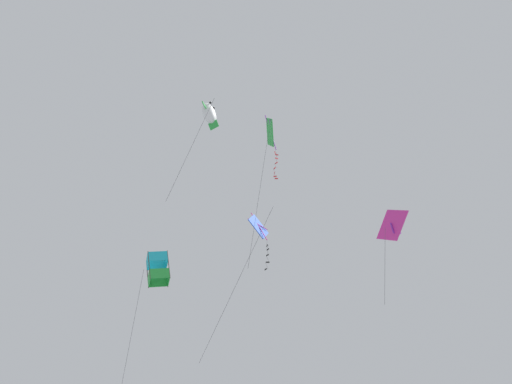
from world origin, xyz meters
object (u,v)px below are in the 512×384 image
(kite_fish_far_centre, at_px, (209,114))
(kite_delta_upper_right, at_px, (393,226))
(kite_diamond_highest, at_px, (258,228))
(kite_diamond_near_left, at_px, (270,133))
(kite_box_low_drifter, at_px, (158,269))

(kite_fish_far_centre, bearing_deg, kite_delta_upper_right, 123.24)
(kite_delta_upper_right, bearing_deg, kite_fish_far_centre, -102.20)
(kite_diamond_highest, xyz_separation_m, kite_delta_upper_right, (4.05, 5.08, -1.24))
(kite_diamond_highest, bearing_deg, kite_diamond_near_left, 76.47)
(kite_fish_far_centre, distance_m, kite_delta_upper_right, 10.18)
(kite_diamond_highest, relative_size, kite_delta_upper_right, 1.91)
(kite_delta_upper_right, bearing_deg, kite_diamond_near_left, -131.23)
(kite_diamond_near_left, xyz_separation_m, kite_delta_upper_right, (3.43, 4.61, -7.16))
(kite_box_low_drifter, xyz_separation_m, kite_fish_far_centre, (5.68, 0.73, 5.72))
(kite_box_low_drifter, distance_m, kite_diamond_highest, 5.39)
(kite_box_low_drifter, height_order, kite_fish_far_centre, kite_fish_far_centre)
(kite_box_low_drifter, xyz_separation_m, kite_diamond_highest, (2.79, 4.29, 1.70))
(kite_box_low_drifter, relative_size, kite_delta_upper_right, 1.54)
(kite_diamond_near_left, bearing_deg, kite_box_low_drifter, -120.19)
(kite_box_low_drifter, relative_size, kite_fish_far_centre, 1.06)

